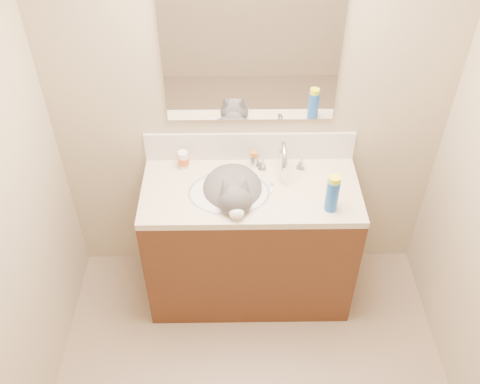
{
  "coord_description": "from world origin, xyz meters",
  "views": [
    {
      "loc": [
        -0.09,
        -1.21,
        2.8
      ],
      "look_at": [
        -0.06,
        0.92,
        0.88
      ],
      "focal_mm": 40.0,
      "sensor_mm": 36.0,
      "label": 1
    }
  ],
  "objects_px": {
    "spray_can": "(332,195)",
    "cat": "(233,193)",
    "faucet": "(283,160)",
    "silver_jar": "(255,160)",
    "amber_bottle": "(254,158)",
    "vanity_cabinet": "(250,244)",
    "basin": "(229,202)",
    "pill_bottle": "(183,160)"
  },
  "relations": [
    {
      "from": "spray_can",
      "to": "cat",
      "type": "bearing_deg",
      "value": 164.27
    },
    {
      "from": "faucet",
      "to": "silver_jar",
      "type": "xyz_separation_m",
      "value": [
        -0.15,
        0.07,
        -0.05
      ]
    },
    {
      "from": "silver_jar",
      "to": "amber_bottle",
      "type": "xyz_separation_m",
      "value": [
        -0.0,
        0.0,
        0.01
      ]
    },
    {
      "from": "vanity_cabinet",
      "to": "basin",
      "type": "bearing_deg",
      "value": -165.96
    },
    {
      "from": "cat",
      "to": "spray_can",
      "type": "distance_m",
      "value": 0.54
    },
    {
      "from": "basin",
      "to": "faucet",
      "type": "xyz_separation_m",
      "value": [
        0.3,
        0.17,
        0.16
      ]
    },
    {
      "from": "amber_bottle",
      "to": "spray_can",
      "type": "height_order",
      "value": "spray_can"
    },
    {
      "from": "pill_bottle",
      "to": "silver_jar",
      "type": "bearing_deg",
      "value": 1.92
    },
    {
      "from": "vanity_cabinet",
      "to": "cat",
      "type": "distance_m",
      "value": 0.45
    },
    {
      "from": "basin",
      "to": "cat",
      "type": "distance_m",
      "value": 0.06
    },
    {
      "from": "cat",
      "to": "amber_bottle",
      "type": "xyz_separation_m",
      "value": [
        0.12,
        0.23,
        0.06
      ]
    },
    {
      "from": "basin",
      "to": "cat",
      "type": "bearing_deg",
      "value": 19.17
    },
    {
      "from": "amber_bottle",
      "to": "spray_can",
      "type": "bearing_deg",
      "value": -43.87
    },
    {
      "from": "basin",
      "to": "spray_can",
      "type": "distance_m",
      "value": 0.57
    },
    {
      "from": "pill_bottle",
      "to": "faucet",
      "type": "bearing_deg",
      "value": -5.81
    },
    {
      "from": "faucet",
      "to": "spray_can",
      "type": "bearing_deg",
      "value": -52.41
    },
    {
      "from": "vanity_cabinet",
      "to": "spray_can",
      "type": "bearing_deg",
      "value": -21.75
    },
    {
      "from": "vanity_cabinet",
      "to": "spray_can",
      "type": "relative_size",
      "value": 6.44
    },
    {
      "from": "pill_bottle",
      "to": "amber_bottle",
      "type": "distance_m",
      "value": 0.4
    },
    {
      "from": "vanity_cabinet",
      "to": "faucet",
      "type": "distance_m",
      "value": 0.58
    },
    {
      "from": "spray_can",
      "to": "faucet",
      "type": "bearing_deg",
      "value": 127.59
    },
    {
      "from": "faucet",
      "to": "cat",
      "type": "bearing_deg",
      "value": -150.08
    },
    {
      "from": "vanity_cabinet",
      "to": "pill_bottle",
      "type": "bearing_deg",
      "value": 152.85
    },
    {
      "from": "amber_bottle",
      "to": "pill_bottle",
      "type": "bearing_deg",
      "value": -177.81
    },
    {
      "from": "pill_bottle",
      "to": "spray_can",
      "type": "height_order",
      "value": "spray_can"
    },
    {
      "from": "cat",
      "to": "pill_bottle",
      "type": "bearing_deg",
      "value": 137.76
    },
    {
      "from": "vanity_cabinet",
      "to": "pill_bottle",
      "type": "height_order",
      "value": "pill_bottle"
    },
    {
      "from": "silver_jar",
      "to": "spray_can",
      "type": "xyz_separation_m",
      "value": [
        0.39,
        -0.37,
        0.06
      ]
    },
    {
      "from": "faucet",
      "to": "spray_can",
      "type": "relative_size",
      "value": 1.5
    },
    {
      "from": "vanity_cabinet",
      "to": "faucet",
      "type": "relative_size",
      "value": 4.29
    },
    {
      "from": "spray_can",
      "to": "pill_bottle",
      "type": "bearing_deg",
      "value": 155.61
    },
    {
      "from": "silver_jar",
      "to": "cat",
      "type": "bearing_deg",
      "value": -118.13
    },
    {
      "from": "basin",
      "to": "silver_jar",
      "type": "relative_size",
      "value": 6.7
    },
    {
      "from": "basin",
      "to": "amber_bottle",
      "type": "xyz_separation_m",
      "value": [
        0.14,
        0.24,
        0.11
      ]
    },
    {
      "from": "basin",
      "to": "vanity_cabinet",
      "type": "bearing_deg",
      "value": 14.04
    },
    {
      "from": "pill_bottle",
      "to": "amber_bottle",
      "type": "relative_size",
      "value": 1.17
    },
    {
      "from": "pill_bottle",
      "to": "spray_can",
      "type": "distance_m",
      "value": 0.87
    },
    {
      "from": "basin",
      "to": "faucet",
      "type": "height_order",
      "value": "faucet"
    },
    {
      "from": "basin",
      "to": "cat",
      "type": "xyz_separation_m",
      "value": [
        0.02,
        0.01,
        0.06
      ]
    },
    {
      "from": "basin",
      "to": "spray_can",
      "type": "height_order",
      "value": "spray_can"
    },
    {
      "from": "pill_bottle",
      "to": "cat",
      "type": "bearing_deg",
      "value": -37.32
    },
    {
      "from": "vanity_cabinet",
      "to": "amber_bottle",
      "type": "bearing_deg",
      "value": 83.62
    }
  ]
}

